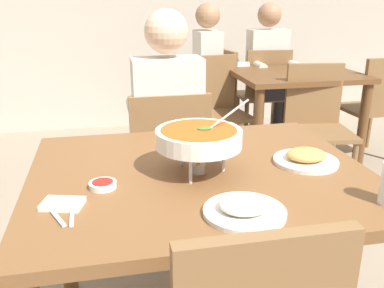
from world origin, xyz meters
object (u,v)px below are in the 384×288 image
object	(u,v)px
chair_bg_middle	(264,90)
sauce_dish	(103,185)
patron_bg_middle	(268,65)
appetizer_plate	(306,158)
chair_bg_window	(376,103)
dining_table_far	(295,89)
chair_bg_right	(216,104)
chair_bg_corner	(316,119)
diner_main	(167,118)
dining_table_main	(200,198)
rice_plate	(245,208)
chair_bg_left	(215,93)
patron_bg_left	(211,67)
curry_bowl	(199,138)
chair_diner_main	(169,160)

from	to	relation	value
chair_bg_middle	sauce_dish	bearing A→B (deg)	-121.66
patron_bg_middle	appetizer_plate	bearing A→B (deg)	-108.31
sauce_dish	chair_bg_window	xyz separation A→B (m)	(2.26, 1.80, -0.28)
dining_table_far	chair_bg_right	bearing A→B (deg)	169.45
appetizer_plate	chair_bg_corner	xyz separation A→B (m)	(0.78, 1.38, -0.28)
diner_main	sauce_dish	bearing A→B (deg)	-111.17
dining_table_main	chair_bg_middle	distance (m)	2.67
rice_plate	chair_bg_left	bearing A→B (deg)	76.96
patron_bg_left	chair_bg_right	bearing A→B (deg)	-98.64
sauce_dish	chair_bg_middle	world-z (taller)	chair_bg_middle
dining_table_main	curry_bowl	world-z (taller)	curry_bowl
chair_diner_main	sauce_dish	world-z (taller)	chair_diner_main
appetizer_plate	sauce_dish	distance (m)	0.75
diner_main	chair_bg_middle	world-z (taller)	diner_main
chair_diner_main	rice_plate	world-z (taller)	chair_diner_main
chair_diner_main	curry_bowl	world-z (taller)	curry_bowl
rice_plate	dining_table_far	distance (m)	2.47
curry_bowl	patron_bg_middle	size ratio (longest dim) A/B	0.25
sauce_dish	chair_bg_left	size ratio (longest dim) A/B	0.10
chair_bg_left	patron_bg_middle	world-z (taller)	patron_bg_middle
diner_main	chair_bg_window	world-z (taller)	diner_main
sauce_dish	chair_bg_window	size ratio (longest dim) A/B	0.10
dining_table_main	chair_diner_main	size ratio (longest dim) A/B	1.34
chair_bg_left	patron_bg_left	world-z (taller)	patron_bg_left
appetizer_plate	chair_bg_window	size ratio (longest dim) A/B	0.27
sauce_dish	chair_bg_middle	distance (m)	2.90
curry_bowl	rice_plate	world-z (taller)	curry_bowl
dining_table_main	patron_bg_middle	distance (m)	2.68
chair_bg_middle	appetizer_plate	bearing A→B (deg)	-107.83
chair_bg_right	patron_bg_left	distance (m)	0.51
dining_table_main	rice_plate	bearing A→B (deg)	-81.15
chair_diner_main	chair_bg_right	distance (m)	1.31
rice_plate	dining_table_main	bearing A→B (deg)	98.85
chair_bg_window	sauce_dish	bearing A→B (deg)	-141.43
chair_diner_main	chair_bg_middle	world-z (taller)	same
chair_bg_middle	patron_bg_middle	world-z (taller)	patron_bg_middle
chair_diner_main	dining_table_far	world-z (taller)	chair_diner_main
patron_bg_left	patron_bg_middle	world-z (taller)	same
chair_bg_right	chair_bg_corner	bearing A→B (deg)	-43.62
chair_diner_main	patron_bg_left	world-z (taller)	patron_bg_left
chair_diner_main	chair_bg_window	size ratio (longest dim) A/B	1.00
dining_table_main	chair_diner_main	distance (m)	0.80
dining_table_far	chair_bg_right	distance (m)	0.67
appetizer_plate	chair_diner_main	bearing A→B (deg)	117.02
curry_bowl	patron_bg_left	world-z (taller)	patron_bg_left
curry_bowl	patron_bg_left	distance (m)	2.51
sauce_dish	dining_table_far	distance (m)	2.47
sauce_dish	patron_bg_left	size ratio (longest dim) A/B	0.07
appetizer_plate	dining_table_far	bearing A→B (deg)	65.96
curry_bowl	rice_plate	size ratio (longest dim) A/B	1.39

